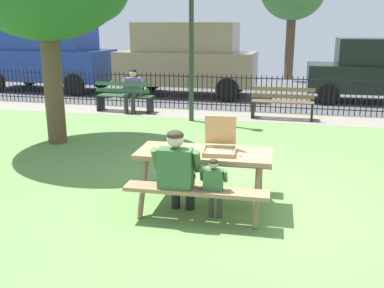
% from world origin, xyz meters
% --- Properties ---
extents(ground, '(28.00, 10.54, 0.02)m').
position_xyz_m(ground, '(0.00, 1.27, -0.01)').
color(ground, '#66924A').
extents(cobblestone_walkway, '(28.00, 1.40, 0.01)m').
position_xyz_m(cobblestone_walkway, '(0.00, 5.84, -0.00)').
color(cobblestone_walkway, gray).
extents(street_asphalt, '(28.00, 7.28, 0.01)m').
position_xyz_m(street_asphalt, '(0.00, 10.19, -0.01)').
color(street_asphalt, '#515154').
extents(picnic_table_foreground, '(1.84, 1.53, 0.79)m').
position_xyz_m(picnic_table_foreground, '(-0.73, -0.28, 0.60)').
color(picnic_table_foreground, '#987555').
rests_on(picnic_table_foreground, ground).
extents(pizza_box_open, '(0.47, 0.53, 0.47)m').
position_xyz_m(pizza_box_open, '(-0.53, -0.27, 0.86)').
color(pizza_box_open, tan).
rests_on(pizza_box_open, picnic_table_foreground).
extents(pizza_slice_on_table, '(0.28, 0.17, 0.02)m').
position_xyz_m(pizza_slice_on_table, '(-0.14, -0.33, 0.78)').
color(pizza_slice_on_table, '#F6CF71').
rests_on(pizza_slice_on_table, picnic_table_foreground).
extents(adult_at_table, '(0.62, 0.60, 1.19)m').
position_xyz_m(adult_at_table, '(-0.97, -0.79, 0.66)').
color(adult_at_table, black).
rests_on(adult_at_table, ground).
extents(child_at_table, '(0.34, 0.33, 0.86)m').
position_xyz_m(child_at_table, '(-0.50, -0.80, 0.52)').
color(child_at_table, '#3F3F3F').
rests_on(child_at_table, ground).
extents(iron_fence_streetside, '(23.38, 0.03, 1.03)m').
position_xyz_m(iron_fence_streetside, '(-0.00, 6.54, 0.52)').
color(iron_fence_streetside, black).
rests_on(iron_fence_streetside, ground).
extents(park_bench_left, '(1.61, 0.52, 0.85)m').
position_xyz_m(park_bench_left, '(-4.25, 5.71, 0.42)').
color(park_bench_left, '#2F5C36').
rests_on(park_bench_left, ground).
extents(park_bench_center, '(1.61, 0.48, 0.85)m').
position_xyz_m(park_bench_center, '(0.13, 5.71, 0.42)').
color(park_bench_center, brown).
rests_on(park_bench_center, ground).
extents(person_on_park_bench, '(0.62, 0.61, 1.19)m').
position_xyz_m(person_on_park_bench, '(-4.01, 5.73, 0.66)').
color(person_on_park_bench, '#2B2B2B').
rests_on(person_on_park_bench, ground).
extents(lamp_post_walkway, '(0.28, 0.28, 4.44)m').
position_xyz_m(lamp_post_walkway, '(-2.14, 4.97, 2.68)').
color(lamp_post_walkway, '#2D382D').
rests_on(lamp_post_walkway, ground).
extents(parked_car_far_left, '(4.79, 2.25, 2.46)m').
position_xyz_m(parked_car_far_left, '(-8.52, 8.96, 1.31)').
color(parked_car_far_left, navy).
rests_on(parked_car_far_left, ground).
extents(parked_car_left, '(4.73, 2.13, 2.46)m').
position_xyz_m(parked_car_left, '(-3.24, 8.96, 1.31)').
color(parked_car_left, '#958061').
rests_on(parked_car_left, ground).
extents(parked_car_center, '(3.92, 1.86, 1.98)m').
position_xyz_m(parked_car_center, '(2.76, 8.96, 1.01)').
color(parked_car_center, black).
rests_on(parked_car_center, ground).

